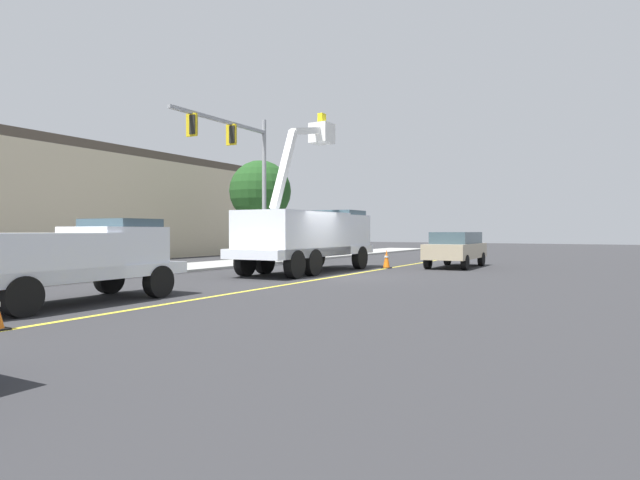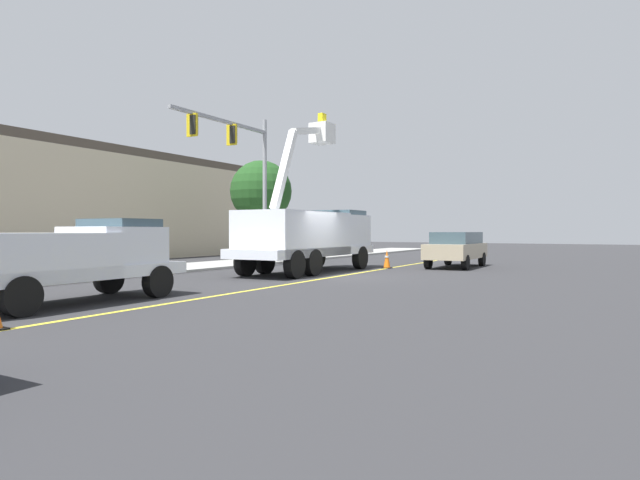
{
  "view_description": "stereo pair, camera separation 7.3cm",
  "coord_description": "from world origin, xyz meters",
  "px_view_note": "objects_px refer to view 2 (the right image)",
  "views": [
    {
      "loc": [
        -18.09,
        -10.09,
        1.74
      ],
      "look_at": [
        -0.66,
        0.49,
        1.4
      ],
      "focal_mm": 30.17,
      "sensor_mm": 36.0,
      "label": 1
    },
    {
      "loc": [
        -18.05,
        -10.15,
        1.74
      ],
      "look_at": [
        -0.66,
        0.49,
        1.4
      ],
      "focal_mm": 30.17,
      "sensor_mm": 36.0,
      "label": 2
    }
  ],
  "objects_px": {
    "service_pickup_truck": "(70,257)",
    "passing_minivan": "(456,247)",
    "utility_bucket_truck": "(309,234)",
    "traffic_signal_mast": "(241,159)",
    "traffic_cone_mid_front": "(387,259)"
  },
  "relations": [
    {
      "from": "service_pickup_truck",
      "to": "passing_minivan",
      "type": "distance_m",
      "value": 17.97
    },
    {
      "from": "utility_bucket_truck",
      "to": "passing_minivan",
      "type": "height_order",
      "value": "utility_bucket_truck"
    },
    {
      "from": "traffic_signal_mast",
      "to": "traffic_cone_mid_front",
      "type": "bearing_deg",
      "value": -72.1
    },
    {
      "from": "passing_minivan",
      "to": "traffic_signal_mast",
      "type": "bearing_deg",
      "value": 116.02
    },
    {
      "from": "traffic_cone_mid_front",
      "to": "traffic_signal_mast",
      "type": "bearing_deg",
      "value": 107.9
    },
    {
      "from": "traffic_cone_mid_front",
      "to": "utility_bucket_truck",
      "type": "bearing_deg",
      "value": 153.77
    },
    {
      "from": "utility_bucket_truck",
      "to": "passing_minivan",
      "type": "xyz_separation_m",
      "value": [
        6.18,
        -4.43,
        -0.64
      ]
    },
    {
      "from": "utility_bucket_truck",
      "to": "traffic_cone_mid_front",
      "type": "xyz_separation_m",
      "value": [
        3.8,
        -1.87,
        -1.18
      ]
    },
    {
      "from": "traffic_signal_mast",
      "to": "utility_bucket_truck",
      "type": "bearing_deg",
      "value": -107.33
    },
    {
      "from": "utility_bucket_truck",
      "to": "traffic_cone_mid_front",
      "type": "relative_size",
      "value": 9.39
    },
    {
      "from": "utility_bucket_truck",
      "to": "traffic_signal_mast",
      "type": "relative_size",
      "value": 1.09
    },
    {
      "from": "traffic_cone_mid_front",
      "to": "service_pickup_truck",
      "type": "bearing_deg",
      "value": 174.61
    },
    {
      "from": "traffic_cone_mid_front",
      "to": "traffic_signal_mast",
      "type": "distance_m",
      "value": 8.74
    },
    {
      "from": "service_pickup_truck",
      "to": "traffic_signal_mast",
      "type": "bearing_deg",
      "value": 22.96
    },
    {
      "from": "utility_bucket_truck",
      "to": "service_pickup_truck",
      "type": "xyz_separation_m",
      "value": [
        -11.34,
        -0.44,
        -0.5
      ]
    }
  ]
}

